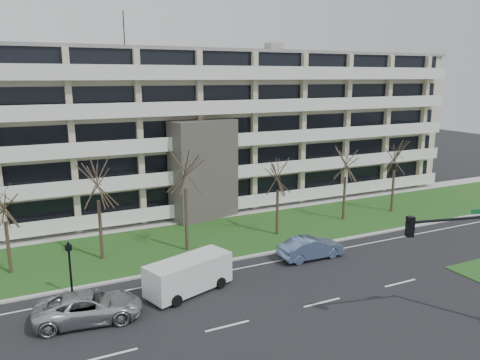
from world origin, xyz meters
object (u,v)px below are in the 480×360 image
silver_pickup (89,307)px  pedestrian_signal (70,262)px  blue_sedan (311,248)px  white_van (190,272)px  traffic_signal (465,252)px

silver_pickup → pedestrian_signal: (-0.48, 3.50, 1.36)m
blue_sedan → pedestrian_signal: bearing=86.1°
blue_sedan → white_van: (-9.61, -1.22, 0.46)m
silver_pickup → blue_sedan: size_ratio=1.17×
traffic_signal → pedestrian_signal: size_ratio=1.88×
blue_sedan → white_van: bearing=98.0°
pedestrian_signal → traffic_signal: bearing=-55.5°
silver_pickup → pedestrian_signal: size_ratio=1.67×
blue_sedan → pedestrian_signal: size_ratio=1.43×
traffic_signal → pedestrian_signal: (-17.84, 12.40, -1.95)m
traffic_signal → pedestrian_signal: traffic_signal is taller
silver_pickup → blue_sedan: bearing=-74.0°
silver_pickup → traffic_signal: 19.78m
pedestrian_signal → silver_pickup: bearing=-102.8°
traffic_signal → white_van: bearing=151.4°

